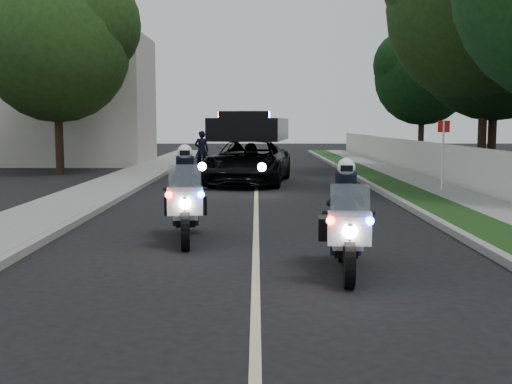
{
  "coord_description": "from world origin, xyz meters",
  "views": [
    {
      "loc": [
        0.01,
        -8.7,
        2.32
      ],
      "look_at": [
        0.0,
        3.09,
        1.0
      ],
      "focal_mm": 43.91,
      "sensor_mm": 36.0,
      "label": 1
    }
  ],
  "objects": [
    {
      "name": "lane_marking",
      "position": [
        0.0,
        10.0,
        0.0
      ],
      "size": [
        0.12,
        50.0,
        0.01
      ],
      "primitive_type": "cube",
      "color": "#BFB78C",
      "rests_on": "ground"
    },
    {
      "name": "curb_left",
      "position": [
        -4.1,
        10.0,
        0.07
      ],
      "size": [
        0.2,
        60.0,
        0.15
      ],
      "primitive_type": "cube",
      "color": "gray",
      "rests_on": "ground"
    },
    {
      "name": "sidewalk_right",
      "position": [
        6.1,
        10.0,
        0.08
      ],
      "size": [
        1.4,
        60.0,
        0.16
      ],
      "primitive_type": "cube",
      "color": "gray",
      "rests_on": "ground"
    },
    {
      "name": "police_suv",
      "position": [
        -0.29,
        14.92,
        0.0
      ],
      "size": [
        3.54,
        6.29,
        2.91
      ],
      "primitive_type": "imported",
      "rotation": [
        0.0,
        0.0,
        -0.13
      ],
      "color": "black",
      "rests_on": "ground"
    },
    {
      "name": "police_moto_right",
      "position": [
        1.38,
        0.76,
        0.0
      ],
      "size": [
        0.9,
        2.14,
        1.78
      ],
      "primitive_type": null,
      "rotation": [
        0.0,
        0.0,
        -0.08
      ],
      "color": "silver",
      "rests_on": "ground"
    },
    {
      "name": "property_wall",
      "position": [
        7.1,
        10.0,
        0.75
      ],
      "size": [
        0.22,
        60.0,
        1.5
      ],
      "primitive_type": "cube",
      "color": "beige",
      "rests_on": "ground"
    },
    {
      "name": "sidewalk_left",
      "position": [
        -5.2,
        10.0,
        0.08
      ],
      "size": [
        2.0,
        60.0,
        0.16
      ],
      "primitive_type": "cube",
      "color": "gray",
      "rests_on": "ground"
    },
    {
      "name": "grass_verge",
      "position": [
        4.8,
        10.0,
        0.08
      ],
      "size": [
        1.2,
        60.0,
        0.16
      ],
      "primitive_type": "cube",
      "color": "#193814",
      "rests_on": "ground"
    },
    {
      "name": "curb_right",
      "position": [
        4.1,
        10.0,
        0.07
      ],
      "size": [
        0.2,
        60.0,
        0.15
      ],
      "primitive_type": "cube",
      "color": "gray",
      "rests_on": "ground"
    },
    {
      "name": "tree_right_c",
      "position": [
        10.12,
        18.23,
        0.0
      ],
      "size": [
        7.45,
        7.45,
        11.01
      ],
      "primitive_type": null,
      "rotation": [
        0.0,
        0.0,
        -0.14
      ],
      "color": "black",
      "rests_on": "ground"
    },
    {
      "name": "tree_right_e",
      "position": [
        10.28,
        30.51,
        0.0
      ],
      "size": [
        7.62,
        7.62,
        9.89
      ],
      "primitive_type": null,
      "rotation": [
        0.0,
        0.0,
        -0.35
      ],
      "color": "black",
      "rests_on": "ground"
    },
    {
      "name": "building_far",
      "position": [
        -10.0,
        26.0,
        3.5
      ],
      "size": [
        8.0,
        6.0,
        7.0
      ],
      "primitive_type": "cube",
      "color": "#A8A396",
      "rests_on": "ground"
    },
    {
      "name": "police_moto_left",
      "position": [
        -1.38,
        3.41,
        0.0
      ],
      "size": [
        1.01,
        2.3,
        1.89
      ],
      "primitive_type": null,
      "rotation": [
        0.0,
        0.0,
        0.11
      ],
      "color": "white",
      "rests_on": "ground"
    },
    {
      "name": "sign_post",
      "position": [
        6.0,
        11.4,
        0.0
      ],
      "size": [
        0.46,
        0.46,
        2.45
      ],
      "primitive_type": null,
      "rotation": [
        0.0,
        0.0,
        -0.22
      ],
      "color": "#B1150C",
      "rests_on": "ground"
    },
    {
      "name": "tree_left_near",
      "position": [
        -8.78,
        19.18,
        0.0
      ],
      "size": [
        6.51,
        6.51,
        10.69
      ],
      "primitive_type": null,
      "rotation": [
        0.0,
        0.0,
        -0.02
      ],
      "color": "#203E14",
      "rests_on": "ground"
    },
    {
      "name": "tree_right_d",
      "position": [
        9.53,
        17.78,
        0.0
      ],
      "size": [
        9.01,
        9.01,
        13.78
      ],
      "primitive_type": null,
      "rotation": [
        0.0,
        0.0,
        -0.09
      ],
      "color": "#224115",
      "rests_on": "ground"
    },
    {
      "name": "ground",
      "position": [
        0.0,
        0.0,
        0.0
      ],
      "size": [
        120.0,
        120.0,
        0.0
      ],
      "primitive_type": "plane",
      "color": "black",
      "rests_on": "ground"
    },
    {
      "name": "bicycle",
      "position": [
        -2.46,
        19.37,
        0.0
      ],
      "size": [
        0.71,
        1.63,
        0.83
      ],
      "primitive_type": "imported",
      "rotation": [
        0.0,
        0.0,
        0.1
      ],
      "color": "black",
      "rests_on": "ground"
    },
    {
      "name": "cyclist",
      "position": [
        -2.46,
        19.37,
        0.0
      ],
      "size": [
        0.66,
        0.47,
        1.74
      ],
      "primitive_type": "imported",
      "rotation": [
        0.0,
        0.0,
        3.23
      ],
      "color": "black",
      "rests_on": "ground"
    }
  ]
}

